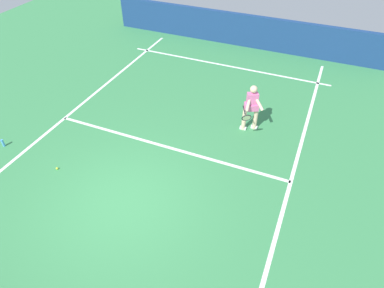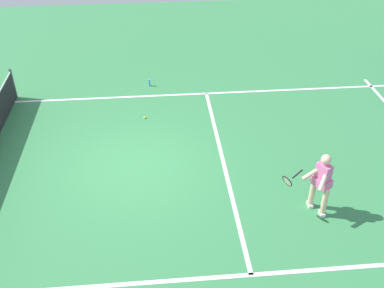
{
  "view_description": "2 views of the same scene",
  "coord_description": "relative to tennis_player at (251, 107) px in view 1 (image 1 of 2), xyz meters",
  "views": [
    {
      "loc": [
        -3.71,
        4.41,
        6.53
      ],
      "look_at": [
        -1.04,
        -1.89,
        0.76
      ],
      "focal_mm": 31.53,
      "sensor_mm": 36.0,
      "label": 1
    },
    {
      "loc": [
        -9.31,
        -0.62,
        7.07
      ],
      "look_at": [
        -0.79,
        -1.41,
        1.14
      ],
      "focal_mm": 42.09,
      "sensor_mm": 36.0,
      "label": 2
    }
  ],
  "objects": [
    {
      "name": "ground_plane",
      "position": [
        2.05,
        4.09,
        -0.85
      ],
      "size": [
        27.09,
        27.09,
        0.0
      ],
      "primitive_type": "plane",
      "color": "#38844C"
    },
    {
      "name": "court_back_wall",
      "position": [
        2.05,
        -6.03,
        -0.14
      ],
      "size": [
        12.42,
        0.24,
        1.41
      ],
      "primitive_type": "cube",
      "color": "navy",
      "rests_on": "ground"
    },
    {
      "name": "baseline_marking",
      "position": [
        2.05,
        -3.83,
        -0.84
      ],
      "size": [
        8.42,
        0.1,
        0.01
      ],
      "primitive_type": "cube",
      "color": "white",
      "rests_on": "ground"
    },
    {
      "name": "service_line_marking",
      "position": [
        2.05,
        1.79,
        -0.84
      ],
      "size": [
        7.42,
        0.1,
        0.01
      ],
      "primitive_type": "cube",
      "color": "white",
      "rests_on": "ground"
    },
    {
      "name": "sideline_left_marking",
      "position": [
        -1.66,
        4.09,
        -0.84
      ],
      "size": [
        0.1,
        18.84,
        0.01
      ],
      "primitive_type": "cube",
      "color": "white",
      "rests_on": "ground"
    },
    {
      "name": "sideline_right_marking",
      "position": [
        5.76,
        4.09,
        -0.84
      ],
      "size": [
        0.1,
        18.84,
        0.01
      ],
      "primitive_type": "cube",
      "color": "white",
      "rests_on": "ground"
    },
    {
      "name": "tennis_player",
      "position": [
        0.0,
        0.0,
        0.0
      ],
      "size": [
        0.68,
        1.14,
        1.55
      ],
      "color": "beige",
      "rests_on": "ground"
    },
    {
      "name": "tennis_ball_near",
      "position": [
        4.37,
        3.83,
        -0.81
      ],
      "size": [
        0.07,
        0.07,
        0.07
      ],
      "primitive_type": "sphere",
      "color": "#D1E533",
      "rests_on": "ground"
    },
    {
      "name": "water_bottle",
      "position": [
        6.49,
        3.65,
        -0.73
      ],
      "size": [
        0.07,
        0.07,
        0.24
      ],
      "primitive_type": "cylinder",
      "color": "#4C9EE5",
      "rests_on": "ground"
    }
  ]
}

